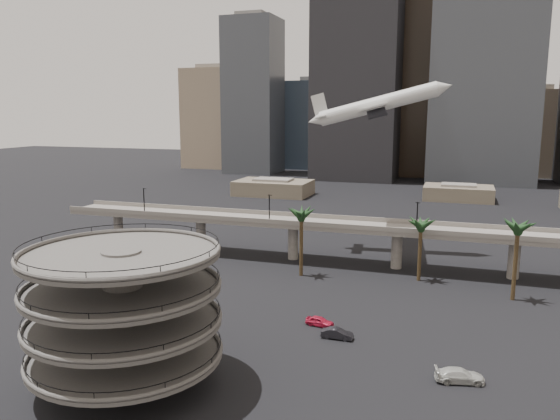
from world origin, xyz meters
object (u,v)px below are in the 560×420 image
(parking_ramp, at_px, (124,305))
(airborne_jet, at_px, (377,105))
(car_b, at_px, (337,334))
(car_a, at_px, (320,321))
(car_c, at_px, (460,375))
(overpass, at_px, (344,229))

(parking_ramp, height_order, airborne_jet, airborne_jet)
(parking_ramp, xyz_separation_m, car_b, (20.24, 20.81, -9.09))
(car_a, distance_m, car_c, 22.95)
(parking_ramp, bearing_deg, car_b, 45.80)
(airborne_jet, distance_m, car_b, 61.11)
(parking_ramp, relative_size, airborne_jet, 0.69)
(overpass, distance_m, airborne_jet, 29.25)
(parking_ramp, distance_m, airborne_jet, 78.16)
(overpass, relative_size, car_c, 22.66)
(parking_ramp, height_order, car_b, parking_ramp)
(car_a, bearing_deg, parking_ramp, 156.28)
(car_b, bearing_deg, overpass, 10.03)
(car_a, height_order, car_c, car_c)
(overpass, distance_m, car_c, 52.04)
(airborne_jet, bearing_deg, car_c, -78.23)
(car_a, xyz_separation_m, car_b, (3.47, -3.67, 0.02))
(parking_ramp, bearing_deg, airborne_jet, 76.79)
(overpass, height_order, airborne_jet, airborne_jet)
(car_b, bearing_deg, airborne_jet, 2.79)
(car_c, bearing_deg, car_a, 47.52)
(car_a, xyz_separation_m, car_c, (19.94, -11.36, 0.11))
(airborne_jet, relative_size, car_a, 7.52)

